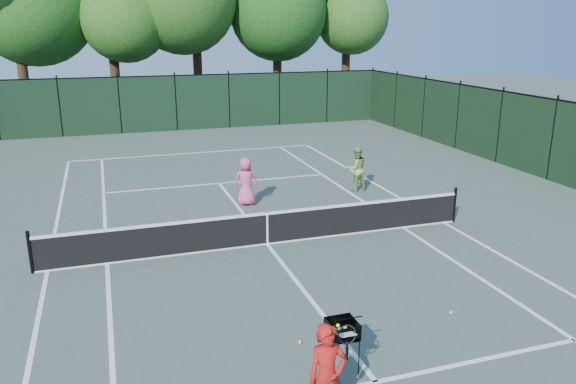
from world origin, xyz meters
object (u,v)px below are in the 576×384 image
object	(u,v)px
loose_ball_midcourt	(300,342)
player_green	(356,169)
loose_ball_near_cart	(451,313)
ball_hopper	(342,329)
coach	(327,377)
player_pink	(246,181)

from	to	relation	value
loose_ball_midcourt	player_green	bearing A→B (deg)	59.43
loose_ball_near_cart	ball_hopper	bearing A→B (deg)	-159.83
coach	loose_ball_midcourt	distance (m)	2.35
ball_hopper	loose_ball_midcourt	distance (m)	1.29
player_green	loose_ball_midcourt	distance (m)	10.31
player_green	loose_ball_midcourt	world-z (taller)	player_green
loose_ball_midcourt	player_pink	bearing A→B (deg)	82.35
coach	loose_ball_midcourt	xyz separation A→B (m)	(0.36, 2.19, -0.78)
coach	loose_ball_near_cart	distance (m)	4.37
coach	player_green	world-z (taller)	coach
loose_ball_near_cart	coach	bearing A→B (deg)	-148.11
player_pink	coach	bearing A→B (deg)	96.97
coach	ball_hopper	distance (m)	1.43
ball_hopper	coach	bearing A→B (deg)	-114.76
loose_ball_near_cart	player_green	bearing A→B (deg)	77.54
player_green	loose_ball_midcourt	xyz separation A→B (m)	(-5.23, -8.85, -0.77)
ball_hopper	loose_ball_near_cart	world-z (taller)	ball_hopper
player_pink	player_green	size ratio (longest dim) A/B	0.98
coach	player_pink	xyz separation A→B (m)	(1.50, 10.66, -0.03)
loose_ball_near_cart	loose_ball_midcourt	bearing A→B (deg)	-178.51
player_pink	loose_ball_midcourt	distance (m)	8.58
ball_hopper	loose_ball_midcourt	world-z (taller)	ball_hopper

